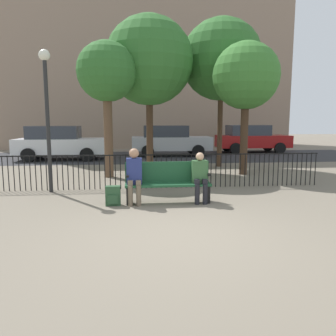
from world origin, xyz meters
TOP-DOWN VIEW (x-y plane):
  - ground_plane at (0.00, 0.00)m, footprint 80.00×80.00m
  - park_bench at (0.00, 2.24)m, footprint 1.93×0.45m
  - seated_person_0 at (-0.76, 2.11)m, footprint 0.34×0.39m
  - seated_person_1 at (0.72, 2.10)m, footprint 0.34×0.39m
  - backpack at (-1.23, 2.03)m, footprint 0.32×0.20m
  - fence_railing at (-0.02, 3.81)m, footprint 9.01×0.03m
  - tree_0 at (-0.19, 6.98)m, footprint 3.14×3.14m
  - tree_1 at (-1.60, 5.81)m, footprint 1.92×1.92m
  - tree_2 at (3.02, 5.92)m, footprint 2.25×2.25m
  - tree_3 at (2.69, 7.95)m, footprint 3.17×3.17m
  - lamp_post at (-2.95, 3.60)m, footprint 0.28×0.28m
  - street_surface at (0.00, 12.00)m, footprint 24.00×6.00m
  - parked_car_0 at (1.11, 12.38)m, footprint 4.20×1.94m
  - parked_car_1 at (6.11, 13.72)m, footprint 4.20×1.94m
  - parked_car_2 at (-4.34, 11.03)m, footprint 4.20×1.94m
  - building_facade at (0.00, 20.00)m, footprint 20.00×6.00m

SIDE VIEW (x-z plane):
  - ground_plane at x=0.00m, z-range 0.00..0.00m
  - street_surface at x=0.00m, z-range 0.00..0.01m
  - backpack at x=-1.23m, z-range 0.00..0.43m
  - park_bench at x=0.00m, z-range 0.04..0.96m
  - fence_railing at x=-0.02m, z-range 0.08..1.03m
  - seated_person_1 at x=0.72m, z-range 0.06..1.21m
  - seated_person_0 at x=-0.76m, z-range 0.08..1.33m
  - parked_car_0 at x=1.11m, z-range 0.03..1.65m
  - parked_car_1 at x=6.11m, z-range 0.03..1.65m
  - parked_car_2 at x=-4.34m, z-range 0.03..1.65m
  - lamp_post at x=-2.95m, z-range 0.59..4.20m
  - tree_2 at x=3.02m, z-range 1.09..5.58m
  - tree_1 at x=-1.60m, z-range 1.17..5.55m
  - tree_0 at x=-0.19m, z-range 1.19..6.74m
  - tree_3 at x=2.69m, z-range 1.32..7.14m
  - building_facade at x=0.00m, z-range 0.00..16.22m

